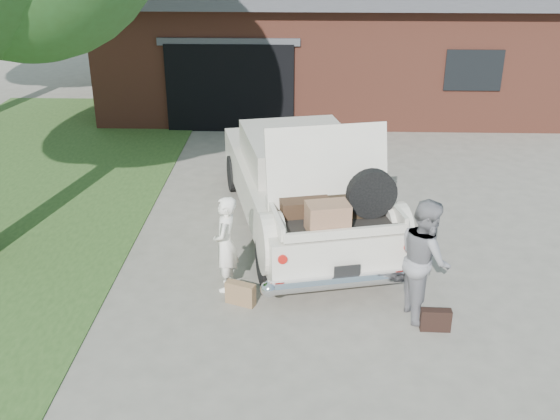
{
  "coord_description": "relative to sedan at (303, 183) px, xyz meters",
  "views": [
    {
      "loc": [
        0.29,
        -8.16,
        5.05
      ],
      "look_at": [
        0.0,
        0.6,
        1.1
      ],
      "focal_mm": 42.0,
      "sensor_mm": 36.0,
      "label": 1
    }
  ],
  "objects": [
    {
      "name": "ground",
      "position": [
        -0.34,
        -2.36,
        -0.82
      ],
      "size": [
        90.0,
        90.0,
        0.0
      ],
      "primitive_type": "plane",
      "color": "gray",
      "rests_on": "ground"
    },
    {
      "name": "woman_right",
      "position": [
        1.63,
        -2.74,
        0.03
      ],
      "size": [
        0.77,
        0.93,
        1.71
      ],
      "primitive_type": "imported",
      "rotation": [
        0.0,
        0.0,
        1.73
      ],
      "color": "gray",
      "rests_on": "ground"
    },
    {
      "name": "house",
      "position": [
        0.64,
        9.11,
        0.85
      ],
      "size": [
        12.8,
        7.8,
        3.3
      ],
      "color": "brown",
      "rests_on": "ground"
    },
    {
      "name": "woman_left",
      "position": [
        -1.11,
        -2.15,
        -0.1
      ],
      "size": [
        0.39,
        0.56,
        1.45
      ],
      "primitive_type": "imported",
      "rotation": [
        0.0,
        0.0,
        -1.65
      ],
      "color": "white",
      "rests_on": "ground"
    },
    {
      "name": "suitcase_left",
      "position": [
        -0.87,
        -2.59,
        -0.66
      ],
      "size": [
        0.45,
        0.29,
        0.33
      ],
      "primitive_type": "cube",
      "rotation": [
        0.0,
        0.0,
        -0.39
      ],
      "color": "olive",
      "rests_on": "ground"
    },
    {
      "name": "sedan",
      "position": [
        0.0,
        0.0,
        0.0
      ],
      "size": [
        3.34,
        5.92,
        2.29
      ],
      "rotation": [
        0.0,
        0.0,
        0.23
      ],
      "color": "beige",
      "rests_on": "ground"
    },
    {
      "name": "suitcase_right",
      "position": [
        1.77,
        -3.15,
        -0.67
      ],
      "size": [
        0.41,
        0.14,
        0.31
      ],
      "primitive_type": "cube",
      "rotation": [
        0.0,
        0.0,
        -0.03
      ],
      "color": "black",
      "rests_on": "ground"
    }
  ]
}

